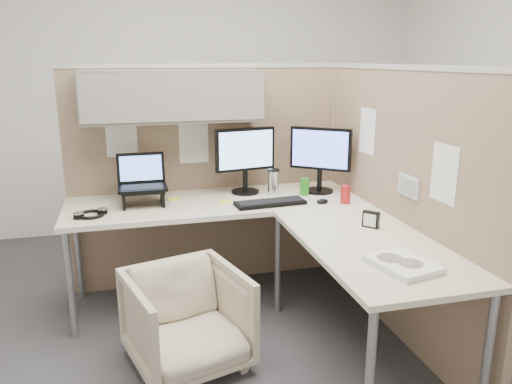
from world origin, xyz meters
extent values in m
plane|color=#343438|center=(0.00, 0.00, 0.00)|extent=(4.50, 4.50, 0.00)
cube|color=#937760|center=(-0.10, 0.90, 0.80)|extent=(2.00, 0.05, 1.60)
cube|color=#A8A399|center=(-0.10, 0.90, 1.61)|extent=(2.00, 0.06, 0.03)
cube|color=slate|center=(-0.35, 0.75, 1.42)|extent=(1.20, 0.34, 0.34)
cube|color=gray|center=(-0.35, 0.57, 1.42)|extent=(1.18, 0.01, 0.30)
plane|color=white|center=(-0.70, 0.87, 1.15)|extent=(0.26, 0.00, 0.26)
plane|color=white|center=(-0.20, 0.87, 1.08)|extent=(0.26, 0.00, 0.26)
cube|color=#937760|center=(0.90, -0.10, 0.80)|extent=(0.05, 2.00, 1.60)
cube|color=#A8A399|center=(0.90, -0.10, 1.61)|extent=(0.06, 2.00, 0.03)
cube|color=#A8A399|center=(0.90, 0.90, 0.80)|extent=(0.06, 0.06, 1.60)
cube|color=silver|center=(0.87, -0.25, 0.96)|extent=(0.02, 0.20, 0.12)
cube|color=gray|center=(0.86, -0.25, 0.96)|extent=(0.00, 0.16, 0.09)
plane|color=white|center=(0.87, 0.30, 1.20)|extent=(0.00, 0.26, 0.26)
plane|color=white|center=(0.87, -0.55, 1.10)|extent=(0.00, 0.26, 0.26)
cube|color=beige|center=(-0.10, 0.54, 0.71)|extent=(2.00, 0.68, 0.03)
cube|color=beige|center=(0.54, -0.45, 0.71)|extent=(0.68, 1.30, 0.03)
cube|color=white|center=(-0.10, 0.20, 0.71)|extent=(2.00, 0.02, 0.03)
cylinder|color=gray|center=(-1.05, 0.25, 0.35)|extent=(0.04, 0.04, 0.70)
cylinder|color=gray|center=(-1.05, 0.83, 0.35)|extent=(0.04, 0.04, 0.70)
cylinder|color=gray|center=(0.25, -1.05, 0.35)|extent=(0.04, 0.04, 0.70)
cylinder|color=gray|center=(0.83, -1.05, 0.35)|extent=(0.04, 0.04, 0.70)
cylinder|color=gray|center=(0.25, 0.25, 0.35)|extent=(0.04, 0.04, 0.70)
imported|color=#B5AA8F|center=(-0.41, -0.21, 0.30)|extent=(0.72, 0.69, 0.61)
cylinder|color=black|center=(0.14, 0.69, 0.74)|extent=(0.20, 0.20, 0.02)
cylinder|color=black|center=(0.14, 0.69, 0.82)|extent=(0.04, 0.04, 0.15)
cube|color=black|center=(0.14, 0.69, 1.05)|extent=(0.44, 0.10, 0.30)
cube|color=#8EBDF6|center=(0.14, 0.67, 1.05)|extent=(0.40, 0.07, 0.26)
cylinder|color=black|center=(0.66, 0.57, 0.74)|extent=(0.20, 0.20, 0.02)
cylinder|color=black|center=(0.66, 0.57, 0.82)|extent=(0.04, 0.04, 0.15)
cube|color=black|center=(0.66, 0.57, 1.05)|extent=(0.37, 0.30, 0.30)
cube|color=#5B70F7|center=(0.64, 0.56, 1.05)|extent=(0.32, 0.25, 0.26)
cube|color=black|center=(-0.59, 0.55, 0.83)|extent=(0.28, 0.22, 0.01)
cube|color=black|center=(-0.71, 0.55, 0.79)|extent=(0.02, 0.20, 0.11)
cube|color=black|center=(-0.46, 0.55, 0.79)|extent=(0.02, 0.20, 0.11)
cube|color=black|center=(-0.59, 0.55, 0.85)|extent=(0.31, 0.22, 0.02)
cube|color=black|center=(-0.59, 0.68, 0.96)|extent=(0.31, 0.05, 0.20)
cube|color=#598CF2|center=(-0.59, 0.67, 0.95)|extent=(0.28, 0.04, 0.16)
cube|color=black|center=(0.22, 0.35, 0.74)|extent=(0.48, 0.19, 0.02)
ellipsoid|color=black|center=(0.57, 0.29, 0.74)|extent=(0.09, 0.06, 0.03)
cylinder|color=silver|center=(0.32, 0.59, 0.82)|extent=(0.08, 0.08, 0.17)
cylinder|color=black|center=(0.32, 0.59, 0.91)|extent=(0.09, 0.09, 0.01)
cylinder|color=#B21E1E|center=(0.72, 0.25, 0.79)|extent=(0.07, 0.07, 0.12)
cylinder|color=#268C1E|center=(0.53, 0.52, 0.79)|extent=(0.07, 0.07, 0.12)
cube|color=yellow|center=(-0.38, 0.64, 0.73)|extent=(0.08, 0.08, 0.01)
cube|color=yellow|center=(-0.05, 0.48, 0.73)|extent=(0.08, 0.08, 0.01)
torus|color=black|center=(-0.91, 0.39, 0.74)|extent=(0.22, 0.22, 0.02)
cylinder|color=black|center=(-0.98, 0.36, 0.75)|extent=(0.06, 0.06, 0.03)
cylinder|color=black|center=(-0.84, 0.42, 0.75)|extent=(0.06, 0.06, 0.03)
cube|color=white|center=(0.53, -0.79, 0.74)|extent=(0.30, 0.34, 0.03)
cylinder|color=silver|center=(0.55, -0.82, 0.76)|extent=(0.12, 0.12, 0.00)
cylinder|color=silver|center=(0.49, -0.74, 0.76)|extent=(0.12, 0.12, 0.00)
cube|color=black|center=(0.65, -0.24, 0.78)|extent=(0.09, 0.09, 0.09)
cube|color=white|center=(0.64, -0.25, 0.78)|extent=(0.05, 0.06, 0.07)
camera|label=1|loc=(-0.67, -2.68, 1.66)|focal=35.00mm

